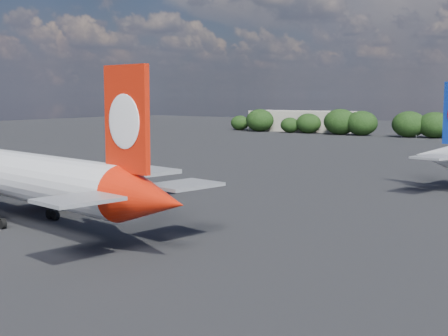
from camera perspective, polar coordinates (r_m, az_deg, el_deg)
The scene contains 4 objects.
ground at distance 104.23m, azimuth 7.25°, elevation -1.24°, with size 500.00×500.00×0.00m, color black.
qantas_airliner at distance 73.12m, azimuth -18.03°, elevation -0.81°, with size 51.76×49.44×16.94m.
terminal_building at distance 250.59m, azimuth 7.31°, elevation 4.29°, with size 42.00×16.00×8.00m.
highway_sign at distance 218.40m, azimuth 16.56°, elevation 3.49°, with size 6.00×0.30×4.50m.
Camera 1 is at (45.55, -32.66, 14.28)m, focal length 50.00 mm.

